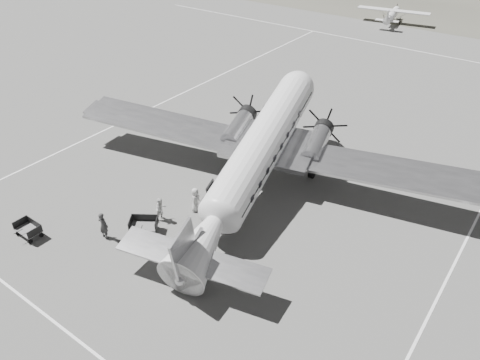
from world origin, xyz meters
name	(u,v)px	position (x,y,z in m)	size (l,w,h in m)	color
ground	(262,212)	(0.00, 0.00, 0.00)	(260.00, 260.00, 0.00)	slate
taxi_line_near	(97,356)	(0.00, -14.00, 0.01)	(60.00, 0.15, 0.01)	white
taxi_line_right	(442,290)	(12.00, 0.00, 0.01)	(0.15, 80.00, 0.01)	white
taxi_line_left	(169,99)	(-18.00, 10.00, 0.01)	(0.15, 60.00, 0.01)	white
taxi_line_horizon	(440,55)	(0.00, 40.00, 0.01)	(90.00, 0.15, 0.01)	white
dc3_airliner	(257,156)	(-1.52, 1.60, 3.06)	(32.09, 22.27, 6.11)	silver
light_plane_left	(392,16)	(-10.42, 50.46, 1.11)	(10.70, 8.68, 2.22)	silver
baggage_cart_near	(144,226)	(-4.86, -6.18, 0.52)	(1.83, 1.29, 1.03)	#616161
baggage_cart_far	(28,230)	(-10.43, -10.76, 0.49)	(1.74, 1.23, 0.98)	#616161
ground_crew	(103,225)	(-6.49, -8.00, 0.94)	(0.68, 0.45, 1.88)	#2E2E2E
ramp_agent	(161,209)	(-4.84, -4.60, 0.86)	(0.83, 0.65, 1.72)	silver
passenger	(195,200)	(-3.70, -2.49, 0.88)	(0.86, 0.56, 1.76)	#B7B7B4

